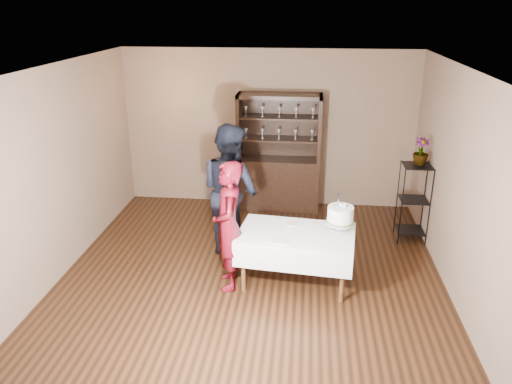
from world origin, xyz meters
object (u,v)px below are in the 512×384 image
at_px(cake_table, 296,244).
at_px(plant_etagere, 413,199).
at_px(man, 230,190).
at_px(potted_plant, 421,151).
at_px(woman, 228,226).
at_px(cake, 340,216).
at_px(china_hutch, 278,172).

bearing_deg(cake_table, plant_etagere, 40.34).
distance_m(man, potted_plant, 2.81).
bearing_deg(woman, potted_plant, 111.64).
distance_m(cake, potted_plant, 1.88).
height_order(cake_table, man, man).
distance_m(china_hutch, cake, 2.56).
xyz_separation_m(plant_etagere, potted_plant, (0.04, 0.05, 0.73)).
bearing_deg(man, cake, -161.92).
height_order(woman, cake, woman).
relative_size(china_hutch, potted_plant, 5.09).
bearing_deg(plant_etagere, cake, -131.21).
bearing_deg(man, china_hutch, -66.44).
height_order(china_hutch, woman, china_hutch).
bearing_deg(cake, man, 156.29).
bearing_deg(woman, plant_etagere, 111.22).
relative_size(woman, man, 0.87).
distance_m(china_hutch, potted_plant, 2.45).
bearing_deg(potted_plant, china_hutch, 154.62).
bearing_deg(plant_etagere, china_hutch, 153.17).
relative_size(man, potted_plant, 4.84).
xyz_separation_m(cake_table, cake, (0.54, 0.12, 0.37)).
bearing_deg(china_hutch, man, -108.22).
height_order(plant_etagere, cake_table, plant_etagere).
bearing_deg(man, woman, 138.86).
bearing_deg(cake_table, potted_plant, 40.68).
distance_m(plant_etagere, cake, 1.79).
bearing_deg(man, cake_table, -177.26).
bearing_deg(cake_table, man, 140.96).
bearing_deg(cake_table, cake, 12.21).
xyz_separation_m(cake_table, woman, (-0.83, -0.14, 0.28)).
xyz_separation_m(china_hutch, cake_table, (0.38, -2.50, -0.12)).
bearing_deg(man, potted_plant, -123.12).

